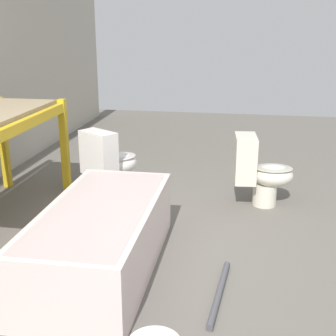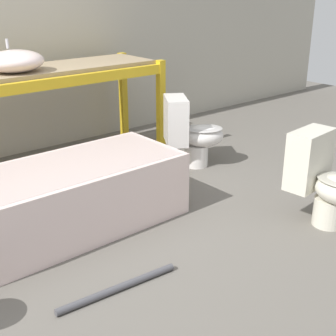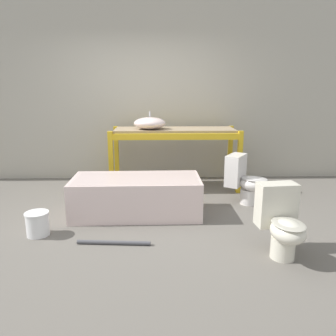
{
  "view_description": "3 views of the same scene",
  "coord_description": "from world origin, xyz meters",
  "px_view_note": "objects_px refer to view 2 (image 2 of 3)",
  "views": [
    {
      "loc": [
        -2.81,
        -0.87,
        1.7
      ],
      "look_at": [
        0.4,
        -0.3,
        0.67
      ],
      "focal_mm": 50.0,
      "sensor_mm": 36.0,
      "label": 1
    },
    {
      "loc": [
        -1.38,
        -2.64,
        1.65
      ],
      "look_at": [
        0.55,
        -0.32,
        0.46
      ],
      "focal_mm": 50.0,
      "sensor_mm": 36.0,
      "label": 2
    },
    {
      "loc": [
        0.31,
        -3.84,
        1.56
      ],
      "look_at": [
        0.41,
        -0.16,
        0.67
      ],
      "focal_mm": 35.0,
      "sensor_mm": 36.0,
      "label": 3
    }
  ],
  "objects_px": {
    "toilet_near": "(190,132)",
    "toilet_far": "(325,179)",
    "sink_basin": "(15,61)",
    "bathtub_main": "(72,192)"
  },
  "relations": [
    {
      "from": "toilet_near",
      "to": "toilet_far",
      "type": "distance_m",
      "value": 1.47
    },
    {
      "from": "sink_basin",
      "to": "bathtub_main",
      "type": "height_order",
      "value": "sink_basin"
    },
    {
      "from": "sink_basin",
      "to": "toilet_near",
      "type": "relative_size",
      "value": 0.72
    },
    {
      "from": "toilet_far",
      "to": "sink_basin",
      "type": "bearing_deg",
      "value": 114.84
    },
    {
      "from": "bathtub_main",
      "to": "toilet_far",
      "type": "relative_size",
      "value": 2.37
    },
    {
      "from": "sink_basin",
      "to": "toilet_far",
      "type": "distance_m",
      "value": 2.66
    },
    {
      "from": "toilet_near",
      "to": "toilet_far",
      "type": "height_order",
      "value": "same"
    },
    {
      "from": "sink_basin",
      "to": "bathtub_main",
      "type": "distance_m",
      "value": 1.36
    },
    {
      "from": "bathtub_main",
      "to": "toilet_near",
      "type": "height_order",
      "value": "toilet_near"
    },
    {
      "from": "bathtub_main",
      "to": "toilet_far",
      "type": "distance_m",
      "value": 1.81
    }
  ]
}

